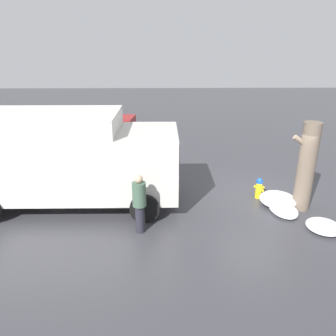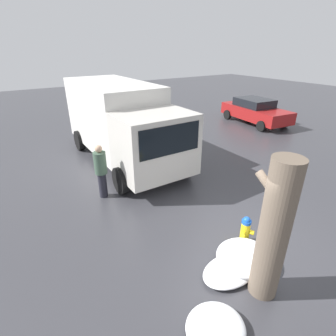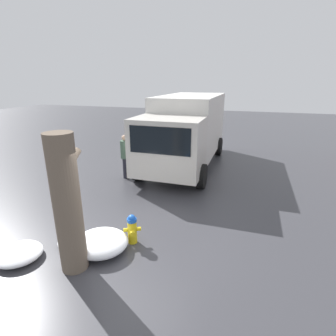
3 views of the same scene
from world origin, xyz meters
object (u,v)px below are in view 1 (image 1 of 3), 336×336
(fire_hydrant, at_px, (259,188))
(pedestrian, at_px, (139,202))
(tree_trunk, at_px, (306,167))
(parked_car, at_px, (96,121))
(delivery_truck, at_px, (63,156))

(fire_hydrant, bearing_deg, pedestrian, -179.60)
(tree_trunk, bearing_deg, parked_car, -48.96)
(tree_trunk, distance_m, parked_car, 12.93)
(tree_trunk, relative_size, delivery_truck, 0.41)
(tree_trunk, xyz_separation_m, delivery_truck, (7.70, -0.49, 0.23))
(fire_hydrant, xyz_separation_m, delivery_truck, (6.53, 0.29, 1.30))
(fire_hydrant, bearing_deg, parked_car, 101.56)
(delivery_truck, bearing_deg, pedestrian, 54.25)
(delivery_truck, height_order, pedestrian, delivery_truck)
(fire_hydrant, xyz_separation_m, tree_trunk, (-1.17, 0.78, 1.07))
(fire_hydrant, distance_m, delivery_truck, 6.66)
(tree_trunk, relative_size, parked_car, 0.62)
(fire_hydrant, relative_size, tree_trunk, 0.26)
(delivery_truck, relative_size, parked_car, 1.53)
(fire_hydrant, distance_m, tree_trunk, 1.76)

